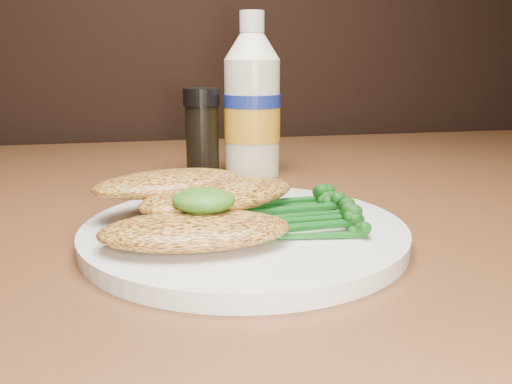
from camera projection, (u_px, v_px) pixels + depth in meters
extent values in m
cylinder|color=silver|center=(244.00, 232.00, 0.43)|extent=(0.26, 0.26, 0.01)
ellipsoid|color=gold|center=(195.00, 230.00, 0.38)|extent=(0.14, 0.08, 0.02)
ellipsoid|color=gold|center=(220.00, 196.00, 0.44)|extent=(0.16, 0.13, 0.02)
ellipsoid|color=gold|center=(169.00, 183.00, 0.45)|extent=(0.14, 0.10, 0.02)
ellipsoid|color=#143808|center=(204.00, 200.00, 0.39)|extent=(0.06, 0.06, 0.02)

